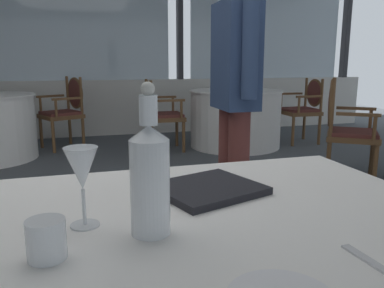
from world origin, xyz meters
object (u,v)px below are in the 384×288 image
object	(u,v)px
wine_glass	(82,171)
menu_book	(208,189)
water_bottle	(150,176)
diner_person_0	(235,86)
dining_chair_0_1	(305,105)
dining_chair_3_0	(343,122)
water_tumbler	(46,239)
dining_chair_1_0	(67,107)
dining_chair_0_0	(158,110)

from	to	relation	value
wine_glass	menu_book	xyz separation A→B (m)	(0.33, 0.14, -0.12)
water_bottle	diner_person_0	bearing A→B (deg)	61.37
dining_chair_0_1	dining_chair_3_0	distance (m)	1.78
water_tumbler	menu_book	distance (m)	0.49
menu_book	wine_glass	bearing A→B (deg)	-175.66
water_bottle	wine_glass	xyz separation A→B (m)	(-0.13, 0.08, 0.00)
dining_chair_0_1	dining_chair_1_0	distance (m)	3.24
dining_chair_0_1	dining_chair_3_0	world-z (taller)	dining_chair_3_0
water_bottle	menu_book	xyz separation A→B (m)	(0.20, 0.22, -0.12)
water_bottle	dining_chair_0_0	xyz separation A→B (m)	(0.85, 4.08, -0.35)
dining_chair_1_0	dining_chair_3_0	distance (m)	3.40
water_tumbler	menu_book	xyz separation A→B (m)	(0.40, 0.27, -0.03)
wine_glass	water_tumbler	world-z (taller)	wine_glass
water_tumbler	dining_chair_0_0	size ratio (longest dim) A/B	0.08
dining_chair_0_0	dining_chair_0_1	distance (m)	2.08
dining_chair_0_0	diner_person_0	world-z (taller)	diner_person_0
wine_glass	dining_chair_1_0	distance (m)	4.53
water_bottle	dining_chair_1_0	world-z (taller)	water_bottle
water_bottle	wine_glass	size ratio (longest dim) A/B	1.79
water_tumbler	dining_chair_1_0	distance (m)	4.66
dining_chair_1_0	dining_chair_3_0	bearing A→B (deg)	113.50
wine_glass	dining_chair_3_0	size ratio (longest dim) A/B	0.18
wine_glass	dining_chair_0_0	distance (m)	4.13
water_tumbler	menu_book	size ratio (longest dim) A/B	0.28
water_tumbler	dining_chair_0_0	world-z (taller)	dining_chair_0_0
water_tumbler	dining_chair_0_1	bearing A→B (deg)	52.40
dining_chair_3_0	dining_chair_0_0	bearing A→B (deg)	166.59
water_bottle	dining_chair_0_0	size ratio (longest dim) A/B	0.35
water_bottle	wine_glass	distance (m)	0.15
water_bottle	water_tumbler	xyz separation A→B (m)	(-0.20, -0.05, -0.09)
wine_glass	dining_chair_0_1	distance (m)	4.99
dining_chair_1_0	diner_person_0	bearing A→B (deg)	83.26
dining_chair_1_0	dining_chair_0_0	bearing A→B (deg)	129.80
water_bottle	dining_chair_0_1	size ratio (longest dim) A/B	0.35
water_bottle	dining_chair_1_0	bearing A→B (deg)	93.30
wine_glass	water_tumbler	size ratio (longest dim) A/B	2.36
water_tumbler	dining_chair_3_0	distance (m)	3.47
dining_chair_3_0	menu_book	bearing A→B (deg)	-97.63
dining_chair_0_1	dining_chair_1_0	world-z (taller)	dining_chair_1_0
dining_chair_1_0	water_tumbler	bearing A→B (deg)	65.59
menu_book	diner_person_0	bearing A→B (deg)	45.86
water_tumbler	dining_chair_0_1	world-z (taller)	dining_chair_0_1
water_tumbler	diner_person_0	size ratio (longest dim) A/B	0.04
menu_book	dining_chair_1_0	distance (m)	4.41
dining_chair_3_0	dining_chair_0_1	bearing A→B (deg)	105.68
menu_book	dining_chair_0_0	bearing A→B (deg)	61.95
dining_chair_0_0	dining_chair_0_1	world-z (taller)	dining_chair_0_0
dining_chair_0_1	dining_chair_1_0	size ratio (longest dim) A/B	0.96
dining_chair_0_0	dining_chair_1_0	world-z (taller)	dining_chair_1_0
water_bottle	diner_person_0	world-z (taller)	diner_person_0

